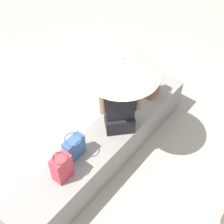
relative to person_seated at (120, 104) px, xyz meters
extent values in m
plane|color=#9E9384|center=(0.24, -0.03, -0.88)|extent=(14.00, 14.00, 0.00)
cube|color=gray|center=(0.24, -0.03, -0.64)|extent=(2.86, 0.50, 0.49)
cube|color=black|center=(0.00, 0.00, -0.28)|extent=(0.44, 0.44, 0.22)
cube|color=black|center=(0.00, 0.00, 0.07)|extent=(0.37, 0.36, 0.48)
sphere|color=brown|center=(0.00, 0.00, 0.41)|extent=(0.20, 0.20, 0.20)
cylinder|color=brown|center=(-0.15, 0.14, 0.10)|extent=(0.19, 0.19, 0.32)
cylinder|color=brown|center=(0.15, -0.14, 0.10)|extent=(0.19, 0.19, 0.32)
cylinder|color=#B7B7BC|center=(-0.01, 0.00, 0.13)|extent=(0.02, 0.02, 1.04)
cone|color=#DBBC7F|center=(-0.01, 0.00, 0.56)|extent=(0.83, 0.83, 0.19)
sphere|color=#B7B7BC|center=(-0.01, 0.00, 0.66)|extent=(0.03, 0.03, 0.03)
cube|color=brown|center=(-0.71, -0.01, -0.23)|extent=(0.22, 0.12, 0.32)
torus|color=brown|center=(-0.71, -0.01, -0.06)|extent=(0.17, 0.17, 0.01)
cube|color=#B2333D|center=(0.93, -0.03, -0.22)|extent=(0.21, 0.14, 0.34)
torus|color=#B2333D|center=(0.93, -0.03, -0.04)|extent=(0.16, 0.16, 0.01)
cube|color=#335184|center=(0.66, -0.12, -0.24)|extent=(0.25, 0.11, 0.29)
torus|color=#335184|center=(0.66, -0.12, -0.09)|extent=(0.19, 0.19, 0.01)
camera|label=1|loc=(1.99, 1.50, 2.61)|focal=50.65mm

